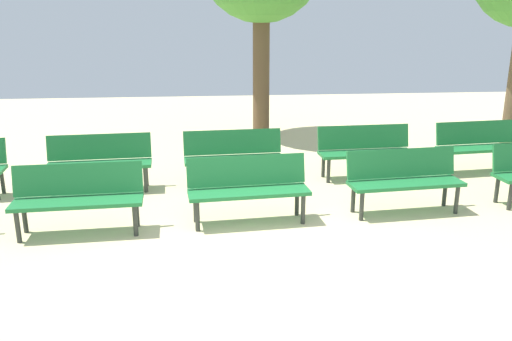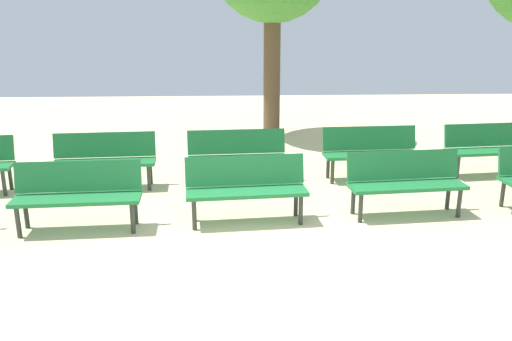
{
  "view_description": "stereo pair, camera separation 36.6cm",
  "coord_description": "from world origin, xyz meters",
  "px_view_note": "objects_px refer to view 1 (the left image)",
  "views": [
    {
      "loc": [
        -0.71,
        -5.15,
        2.7
      ],
      "look_at": [
        0.0,
        2.08,
        0.55
      ],
      "focal_mm": 37.38,
      "sensor_mm": 36.0,
      "label": 1
    },
    {
      "loc": [
        -0.35,
        -5.18,
        2.7
      ],
      "look_at": [
        0.0,
        2.08,
        0.55
      ],
      "focal_mm": 37.38,
      "sensor_mm": 36.0,
      "label": 2
    }
  ],
  "objects_px": {
    "bench_r1_c2": "(234,154)",
    "bench_r0_c1": "(78,195)",
    "bench_r0_c2": "(248,185)",
    "bench_r1_c1": "(100,159)",
    "bench_r1_c3": "(365,148)",
    "bench_r0_c3": "(404,177)",
    "bench_r1_c4": "(481,143)"
  },
  "relations": [
    {
      "from": "bench_r1_c1",
      "to": "bench_r1_c3",
      "type": "height_order",
      "value": "same"
    },
    {
      "from": "bench_r0_c1",
      "to": "bench_r1_c1",
      "type": "distance_m",
      "value": 1.72
    },
    {
      "from": "bench_r1_c1",
      "to": "bench_r1_c3",
      "type": "bearing_deg",
      "value": -0.04
    },
    {
      "from": "bench_r0_c2",
      "to": "bench_r1_c1",
      "type": "bearing_deg",
      "value": 140.13
    },
    {
      "from": "bench_r0_c2",
      "to": "bench_r1_c1",
      "type": "relative_size",
      "value": 1.0
    },
    {
      "from": "bench_r0_c1",
      "to": "bench_r1_c1",
      "type": "xyz_separation_m",
      "value": [
        -0.04,
        1.72,
        0.0
      ]
    },
    {
      "from": "bench_r0_c2",
      "to": "bench_r1_c2",
      "type": "bearing_deg",
      "value": 88.51
    },
    {
      "from": "bench_r1_c2",
      "to": "bench_r0_c2",
      "type": "bearing_deg",
      "value": -90.06
    },
    {
      "from": "bench_r0_c2",
      "to": "bench_r1_c2",
      "type": "height_order",
      "value": "same"
    },
    {
      "from": "bench_r1_c1",
      "to": "bench_r1_c2",
      "type": "distance_m",
      "value": 2.12
    },
    {
      "from": "bench_r1_c1",
      "to": "bench_r0_c3",
      "type": "bearing_deg",
      "value": -21.16
    },
    {
      "from": "bench_r0_c2",
      "to": "bench_r0_c1",
      "type": "bearing_deg",
      "value": 179.67
    },
    {
      "from": "bench_r0_c3",
      "to": "bench_r1_c1",
      "type": "distance_m",
      "value": 4.63
    },
    {
      "from": "bench_r1_c2",
      "to": "bench_r0_c1",
      "type": "bearing_deg",
      "value": -141.8
    },
    {
      "from": "bench_r0_c3",
      "to": "bench_r1_c1",
      "type": "bearing_deg",
      "value": 157.43
    },
    {
      "from": "bench_r1_c1",
      "to": "bench_r1_c3",
      "type": "distance_m",
      "value": 4.37
    },
    {
      "from": "bench_r0_c1",
      "to": "bench_r1_c4",
      "type": "bearing_deg",
      "value": 15.32
    },
    {
      "from": "bench_r1_c4",
      "to": "bench_r0_c2",
      "type": "bearing_deg",
      "value": -160.62
    },
    {
      "from": "bench_r0_c2",
      "to": "bench_r1_c3",
      "type": "bearing_deg",
      "value": 35.49
    },
    {
      "from": "bench_r0_c3",
      "to": "bench_r0_c2",
      "type": "bearing_deg",
      "value": 179.03
    },
    {
      "from": "bench_r0_c1",
      "to": "bench_r1_c3",
      "type": "relative_size",
      "value": 1.0
    },
    {
      "from": "bench_r0_c2",
      "to": "bench_r1_c2",
      "type": "xyz_separation_m",
      "value": [
        -0.1,
        1.67,
        0.0
      ]
    },
    {
      "from": "bench_r0_c1",
      "to": "bench_r0_c3",
      "type": "distance_m",
      "value": 4.38
    },
    {
      "from": "bench_r0_c2",
      "to": "bench_r1_c4",
      "type": "height_order",
      "value": "same"
    },
    {
      "from": "bench_r1_c1",
      "to": "bench_r1_c3",
      "type": "relative_size",
      "value": 1.0
    },
    {
      "from": "bench_r1_c3",
      "to": "bench_r1_c4",
      "type": "relative_size",
      "value": 0.99
    },
    {
      "from": "bench_r0_c3",
      "to": "bench_r1_c2",
      "type": "xyz_separation_m",
      "value": [
        -2.3,
        1.51,
        0.0
      ]
    },
    {
      "from": "bench_r0_c3",
      "to": "bench_r1_c4",
      "type": "relative_size",
      "value": 1.0
    },
    {
      "from": "bench_r0_c1",
      "to": "bench_r1_c4",
      "type": "distance_m",
      "value": 6.8
    },
    {
      "from": "bench_r0_c3",
      "to": "bench_r1_c3",
      "type": "distance_m",
      "value": 1.67
    },
    {
      "from": "bench_r1_c1",
      "to": "bench_r0_c2",
      "type": "bearing_deg",
      "value": -38.69
    },
    {
      "from": "bench_r1_c2",
      "to": "bench_r1_c3",
      "type": "distance_m",
      "value": 2.25
    }
  ]
}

